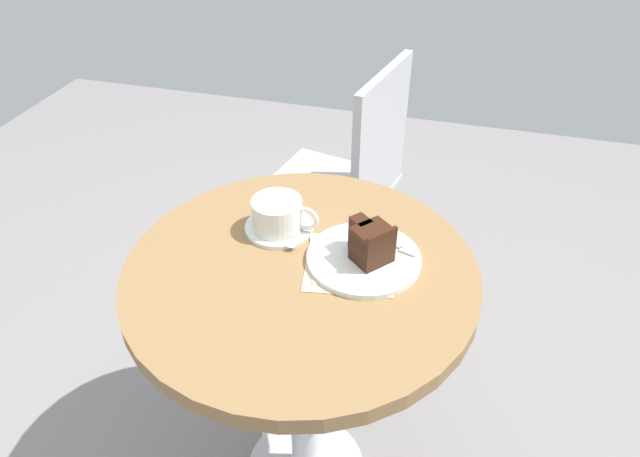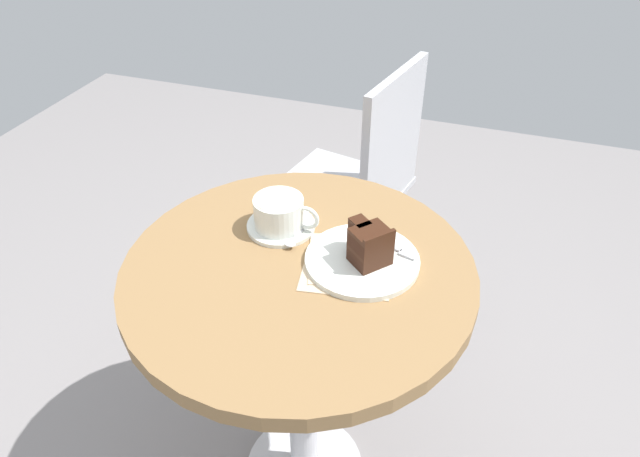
{
  "view_description": "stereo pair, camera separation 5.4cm",
  "coord_description": "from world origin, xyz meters",
  "px_view_note": "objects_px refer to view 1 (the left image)",
  "views": [
    {
      "loc": [
        0.26,
        -0.8,
        1.44
      ],
      "look_at": [
        0.02,
        0.08,
        0.76
      ],
      "focal_mm": 32.0,
      "sensor_mm": 36.0,
      "label": 1
    },
    {
      "loc": [
        0.31,
        -0.78,
        1.44
      ],
      "look_at": [
        0.02,
        0.08,
        0.76
      ],
      "focal_mm": 32.0,
      "sensor_mm": 36.0,
      "label": 2
    }
  ],
  "objects_px": {
    "teaspoon": "(296,237)",
    "napkin": "(350,261)",
    "cake_plate": "(364,258)",
    "cake_slice": "(371,243)",
    "saucer": "(279,227)",
    "coffee_cup": "(278,213)",
    "cafe_chair": "(350,176)",
    "fork": "(393,245)"
  },
  "relations": [
    {
      "from": "saucer",
      "to": "cake_slice",
      "type": "distance_m",
      "value": 0.22
    },
    {
      "from": "cake_slice",
      "to": "cake_plate",
      "type": "bearing_deg",
      "value": 168.83
    },
    {
      "from": "saucer",
      "to": "teaspoon",
      "type": "relative_size",
      "value": 1.35
    },
    {
      "from": "teaspoon",
      "to": "cake_slice",
      "type": "height_order",
      "value": "cake_slice"
    },
    {
      "from": "saucer",
      "to": "cafe_chair",
      "type": "height_order",
      "value": "cafe_chair"
    },
    {
      "from": "coffee_cup",
      "to": "fork",
      "type": "xyz_separation_m",
      "value": [
        0.24,
        -0.0,
        -0.03
      ]
    },
    {
      "from": "fork",
      "to": "coffee_cup",
      "type": "bearing_deg",
      "value": -165.33
    },
    {
      "from": "teaspoon",
      "to": "napkin",
      "type": "height_order",
      "value": "teaspoon"
    },
    {
      "from": "teaspoon",
      "to": "cake_plate",
      "type": "bearing_deg",
      "value": 87.15
    },
    {
      "from": "saucer",
      "to": "fork",
      "type": "bearing_deg",
      "value": -2.13
    },
    {
      "from": "cake_plate",
      "to": "teaspoon",
      "type": "bearing_deg",
      "value": 170.07
    },
    {
      "from": "saucer",
      "to": "fork",
      "type": "relative_size",
      "value": 1.03
    },
    {
      "from": "napkin",
      "to": "cake_plate",
      "type": "bearing_deg",
      "value": 22.95
    },
    {
      "from": "teaspoon",
      "to": "cake_plate",
      "type": "xyz_separation_m",
      "value": [
        0.14,
        -0.03,
        -0.01
      ]
    },
    {
      "from": "cake_plate",
      "to": "cake_slice",
      "type": "distance_m",
      "value": 0.04
    },
    {
      "from": "cake_plate",
      "to": "cake_slice",
      "type": "relative_size",
      "value": 2.29
    },
    {
      "from": "napkin",
      "to": "fork",
      "type": "bearing_deg",
      "value": 37.84
    },
    {
      "from": "coffee_cup",
      "to": "cake_slice",
      "type": "xyz_separation_m",
      "value": [
        0.2,
        -0.05,
        0.01
      ]
    },
    {
      "from": "cake_slice",
      "to": "coffee_cup",
      "type": "bearing_deg",
      "value": 165.34
    },
    {
      "from": "coffee_cup",
      "to": "fork",
      "type": "distance_m",
      "value": 0.24
    },
    {
      "from": "saucer",
      "to": "napkin",
      "type": "bearing_deg",
      "value": -21.48
    },
    {
      "from": "cake_slice",
      "to": "fork",
      "type": "xyz_separation_m",
      "value": [
        0.04,
        0.05,
        -0.03
      ]
    },
    {
      "from": "napkin",
      "to": "cafe_chair",
      "type": "height_order",
      "value": "cafe_chair"
    },
    {
      "from": "cake_slice",
      "to": "cafe_chair",
      "type": "relative_size",
      "value": 0.11
    },
    {
      "from": "saucer",
      "to": "coffee_cup",
      "type": "xyz_separation_m",
      "value": [
        0.0,
        -0.0,
        0.04
      ]
    },
    {
      "from": "cake_plate",
      "to": "napkin",
      "type": "bearing_deg",
      "value": -157.05
    },
    {
      "from": "teaspoon",
      "to": "napkin",
      "type": "bearing_deg",
      "value": 80.53
    },
    {
      "from": "coffee_cup",
      "to": "cake_slice",
      "type": "distance_m",
      "value": 0.21
    },
    {
      "from": "coffee_cup",
      "to": "cafe_chair",
      "type": "bearing_deg",
      "value": 87.18
    },
    {
      "from": "teaspoon",
      "to": "cafe_chair",
      "type": "height_order",
      "value": "cafe_chair"
    },
    {
      "from": "cafe_chair",
      "to": "teaspoon",
      "type": "bearing_deg",
      "value": 13.51
    },
    {
      "from": "cake_plate",
      "to": "fork",
      "type": "distance_m",
      "value": 0.07
    },
    {
      "from": "cake_plate",
      "to": "fork",
      "type": "bearing_deg",
      "value": 43.67
    },
    {
      "from": "fork",
      "to": "cafe_chair",
      "type": "height_order",
      "value": "cafe_chair"
    },
    {
      "from": "teaspoon",
      "to": "cafe_chair",
      "type": "relative_size",
      "value": 0.12
    },
    {
      "from": "saucer",
      "to": "coffee_cup",
      "type": "relative_size",
      "value": 1.03
    },
    {
      "from": "saucer",
      "to": "cake_slice",
      "type": "relative_size",
      "value": 1.48
    },
    {
      "from": "cake_slice",
      "to": "fork",
      "type": "height_order",
      "value": "cake_slice"
    },
    {
      "from": "coffee_cup",
      "to": "napkin",
      "type": "bearing_deg",
      "value": -20.16
    },
    {
      "from": "fork",
      "to": "cafe_chair",
      "type": "bearing_deg",
      "value": 125.7
    },
    {
      "from": "coffee_cup",
      "to": "teaspoon",
      "type": "bearing_deg",
      "value": -28.75
    },
    {
      "from": "saucer",
      "to": "napkin",
      "type": "relative_size",
      "value": 0.67
    }
  ]
}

